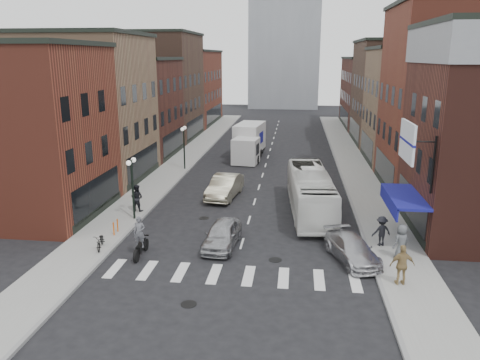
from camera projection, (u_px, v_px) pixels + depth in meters
name	position (u px, v px, depth m)	size (l,w,h in m)	color
ground	(240.00, 251.00, 25.77)	(160.00, 160.00, 0.00)	black
sidewalk_left	(183.00, 160.00, 47.85)	(3.00, 74.00, 0.15)	gray
sidewalk_right	(353.00, 165.00, 45.88)	(3.00, 74.00, 0.15)	gray
curb_left	(198.00, 161.00, 47.70)	(0.20, 74.00, 0.16)	gray
curb_right	(337.00, 165.00, 46.07)	(0.20, 74.00, 0.16)	gray
crosswalk_stripes	(232.00, 275.00, 22.90)	(12.00, 2.20, 0.01)	silver
bldg_left_near	(20.00, 131.00, 30.39)	(10.30, 9.20, 11.30)	maroon
bldg_left_mid_a	(83.00, 108.00, 39.37)	(10.30, 10.20, 12.30)	#8D684D
bldg_left_mid_b	(126.00, 107.00, 49.22)	(10.30, 10.20, 10.30)	#441F18
bldg_left_far_a	(156.00, 86.00, 59.39)	(10.30, 12.20, 13.30)	#4A2F25
bldg_left_far_b	(183.00, 87.00, 73.08)	(10.30, 16.20, 11.30)	maroon
bldg_right_mid_a	(457.00, 100.00, 35.63)	(10.30, 10.20, 14.30)	maroon
bldg_right_mid_b	(422.00, 106.00, 45.61)	(10.30, 10.20, 11.30)	#8D684D
bldg_right_far_a	(399.00, 93.00, 56.04)	(10.30, 12.20, 12.30)	#4A2F25
bldg_right_far_b	(379.00, 92.00, 69.72)	(10.30, 16.20, 10.30)	#441F18
awning_blue	(401.00, 198.00, 26.46)	(1.80, 5.00, 0.78)	navy
billboard_sign	(409.00, 143.00, 23.68)	(1.52, 3.00, 3.70)	black
streetlamp_near	(132.00, 177.00, 29.73)	(0.32, 1.22, 4.11)	black
streetlamp_far	(184.00, 140.00, 43.16)	(0.32, 1.22, 4.11)	black
bike_rack	(116.00, 227.00, 27.76)	(0.08, 0.68, 0.80)	#D8590C
box_truck	(249.00, 142.00, 48.49)	(3.09, 8.33, 3.52)	silver
motorcycle_rider	(140.00, 238.00, 24.75)	(0.65, 2.21, 2.25)	black
transit_bus	(310.00, 192.00, 31.66)	(2.47, 10.56, 2.94)	white
sedan_left_near	(222.00, 235.00, 26.14)	(1.69, 4.21, 1.43)	#A5A6AA
sedan_left_far	(225.00, 187.00, 35.28)	(1.79, 5.13, 1.69)	#B8B295
curb_car	(352.00, 249.00, 24.35)	(1.78, 4.38, 1.27)	#B7B7BC
parked_bicycle	(101.00, 241.00, 25.57)	(0.58, 1.65, 0.87)	black
ped_left_solo	(137.00, 198.00, 31.72)	(0.90, 0.52, 1.84)	black
ped_right_a	(381.00, 231.00, 25.90)	(1.10, 0.54, 1.70)	black
ped_right_b	(402.00, 265.00, 21.41)	(1.14, 0.57, 1.94)	#9B804F
ped_right_c	(402.00, 242.00, 24.17)	(0.91, 0.59, 1.86)	#525659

